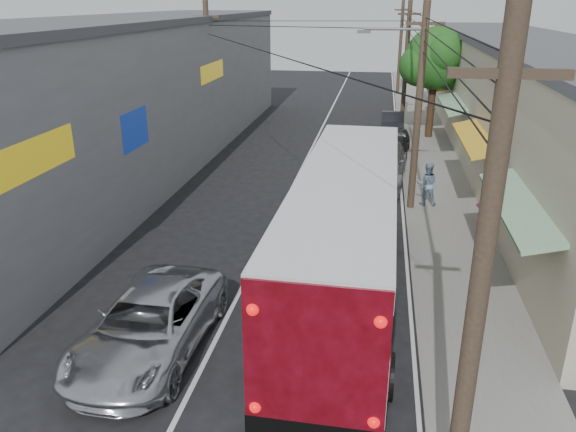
% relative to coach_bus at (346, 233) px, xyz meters
% --- Properties ---
extents(ground, '(120.00, 120.00, 0.00)m').
position_rel_coach_bus_xyz_m(ground, '(-3.00, -5.62, -1.88)').
color(ground, black).
rests_on(ground, ground).
extents(sidewalk, '(3.00, 80.00, 0.12)m').
position_rel_coach_bus_xyz_m(sidewalk, '(3.50, 14.38, -1.82)').
color(sidewalk, slate).
rests_on(sidewalk, ground).
extents(building_right, '(7.09, 40.00, 6.25)m').
position_rel_coach_bus_xyz_m(building_right, '(7.99, 16.38, 1.27)').
color(building_right, '#C1BB99').
rests_on(building_right, ground).
extents(building_left, '(7.20, 36.00, 7.25)m').
position_rel_coach_bus_xyz_m(building_left, '(-11.50, 12.38, 1.77)').
color(building_left, gray).
rests_on(building_left, ground).
extents(utility_poles, '(11.80, 45.28, 8.00)m').
position_rel_coach_bus_xyz_m(utility_poles, '(0.12, 14.71, 2.24)').
color(utility_poles, '#473828').
rests_on(utility_poles, ground).
extents(street_tree, '(4.40, 4.00, 6.60)m').
position_rel_coach_bus_xyz_m(street_tree, '(3.87, 20.40, 2.79)').
color(street_tree, '#3F2B19').
rests_on(street_tree, ground).
extents(coach_bus, '(3.12, 12.69, 3.64)m').
position_rel_coach_bus_xyz_m(coach_bus, '(0.00, 0.00, 0.00)').
color(coach_bus, silver).
rests_on(coach_bus, ground).
extents(jeepney, '(2.66, 5.51, 1.51)m').
position_rel_coach_bus_xyz_m(jeepney, '(-4.40, -3.72, -1.13)').
color(jeepney, silver).
rests_on(jeepney, ground).
extents(parked_suv, '(3.01, 6.35, 1.79)m').
position_rel_coach_bus_xyz_m(parked_suv, '(0.80, 11.01, -0.99)').
color(parked_suv, '#95959C').
rests_on(parked_suv, ground).
extents(parked_car_mid, '(2.06, 4.33, 1.43)m').
position_rel_coach_bus_xyz_m(parked_car_mid, '(1.60, 16.16, -1.17)').
color(parked_car_mid, '#222227').
rests_on(parked_car_mid, ground).
extents(parked_car_far, '(1.45, 4.03, 1.32)m').
position_rel_coach_bus_xyz_m(parked_car_far, '(1.60, 21.50, -1.22)').
color(parked_car_far, black).
rests_on(parked_car_far, ground).
extents(pedestrian_near, '(0.65, 0.47, 1.69)m').
position_rel_coach_bus_xyz_m(pedestrian_near, '(4.60, 4.81, -0.92)').
color(pedestrian_near, pink).
rests_on(pedestrian_near, sidewalk).
extents(pedestrian_far, '(0.86, 0.67, 1.76)m').
position_rel_coach_bus_xyz_m(pedestrian_far, '(2.82, 7.79, -0.88)').
color(pedestrian_far, '#7E9DB7').
rests_on(pedestrian_far, sidewalk).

